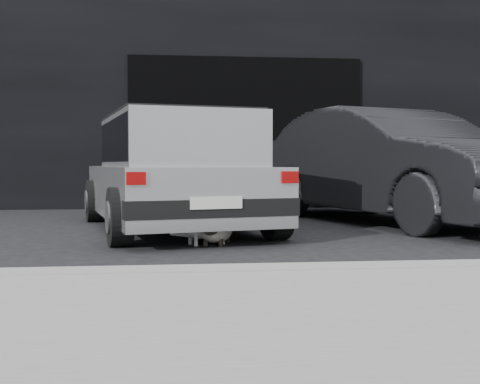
{
  "coord_description": "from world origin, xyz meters",
  "views": [
    {
      "loc": [
        -0.21,
        -6.35,
        0.77
      ],
      "look_at": [
        0.39,
        -0.79,
        0.51
      ],
      "focal_mm": 45.0,
      "sensor_mm": 36.0,
      "label": 1
    }
  ],
  "objects": [
    {
      "name": "building_facade",
      "position": [
        1.0,
        6.0,
        2.5
      ],
      "size": [
        34.0,
        4.0,
        5.0
      ],
      "primitive_type": "cube",
      "color": "black",
      "rests_on": "ground"
    },
    {
      "name": "garage_opening",
      "position": [
        1.0,
        3.99,
        1.3
      ],
      "size": [
        4.0,
        0.1,
        2.6
      ],
      "primitive_type": "cube",
      "color": "black",
      "rests_on": "ground"
    },
    {
      "name": "silver_hatchback",
      "position": [
        -0.22,
        0.64,
        0.73
      ],
      "size": [
        2.41,
        3.89,
        1.34
      ],
      "rotation": [
        0.0,
        0.0,
        0.22
      ],
      "color": "#AEB0B3",
      "rests_on": "ground"
    },
    {
      "name": "cat_siamese",
      "position": [
        0.17,
        -0.66,
        0.13
      ],
      "size": [
        0.43,
        0.84,
        0.3
      ],
      "rotation": [
        0.0,
        0.0,
        2.87
      ],
      "color": "beige",
      "rests_on": "ground"
    },
    {
      "name": "cat_white",
      "position": [
        0.12,
        -0.61,
        0.16
      ],
      "size": [
        0.66,
        0.42,
        0.34
      ],
      "rotation": [
        0.0,
        0.0,
        -1.15
      ],
      "color": "silver",
      "rests_on": "ground"
    },
    {
      "name": "curb",
      "position": [
        1.0,
        -2.6,
        0.06
      ],
      "size": [
        18.0,
        0.25,
        0.12
      ],
      "primitive_type": "cube",
      "color": "gray",
      "rests_on": "ground"
    },
    {
      "name": "sidewalk",
      "position": [
        1.0,
        -3.8,
        0.06
      ],
      "size": [
        18.0,
        2.2,
        0.11
      ],
      "primitive_type": "cube",
      "color": "gray",
      "rests_on": "ground"
    },
    {
      "name": "ground",
      "position": [
        0.0,
        0.0,
        0.0
      ],
      "size": [
        80.0,
        80.0,
        0.0
      ],
      "primitive_type": "plane",
      "color": "black",
      "rests_on": "ground"
    },
    {
      "name": "second_car",
      "position": [
        2.6,
        1.2,
        0.75
      ],
      "size": [
        2.97,
        4.82,
        1.5
      ],
      "primitive_type": "imported",
      "rotation": [
        0.0,
        0.0,
        0.33
      ],
      "color": "black",
      "rests_on": "ground"
    }
  ]
}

